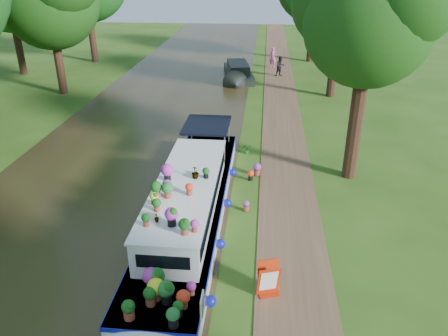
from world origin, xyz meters
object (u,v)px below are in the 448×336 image
Objects in this scene: sandwich_board at (269,281)px; pedestrian_pink at (273,57)px; pedestrian_dark at (280,66)px; plant_boat at (187,209)px; second_boat at (238,72)px.

pedestrian_pink is at bearing 71.53° from sandwich_board.
sandwich_board is at bearing -124.77° from pedestrian_dark.
pedestrian_dark is at bearing 80.86° from plant_boat.
plant_boat reaches higher than second_boat.
pedestrian_dark reaches higher than second_boat.
pedestrian_pink reaches higher than pedestrian_dark.
second_boat is (0.32, 20.74, -0.35)m from plant_boat.
plant_boat is at bearing -84.28° from pedestrian_pink.
second_boat is at bearing 89.11° from plant_boat.
sandwich_board is at bearing -46.35° from plant_boat.
sandwich_board is 24.73m from pedestrian_dark.
plant_boat reaches higher than sandwich_board.
plant_boat is at bearing -132.01° from pedestrian_dark.
plant_boat is 3.93m from sandwich_board.
second_boat is 23.69m from sandwich_board.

